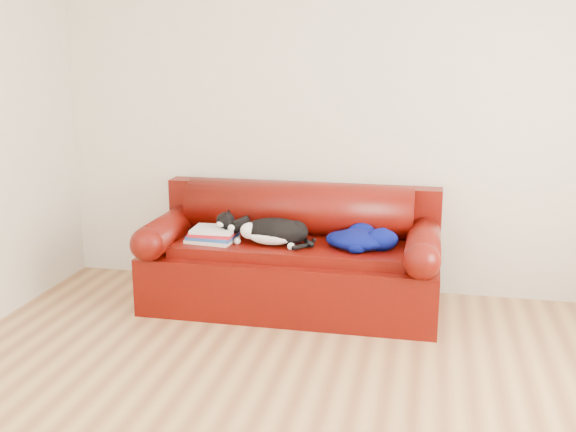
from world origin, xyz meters
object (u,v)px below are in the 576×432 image
sofa_base (292,275)px  book_stack (213,235)px  cat (274,232)px  blanket (361,238)px

sofa_base → book_stack: book_stack is taller
sofa_base → cat: bearing=-130.1°
cat → blanket: bearing=2.4°
sofa_base → blanket: (0.50, -0.07, 0.33)m
cat → book_stack: bearing=177.8°
sofa_base → book_stack: (-0.55, -0.13, 0.31)m
sofa_base → blanket: 0.60m
cat → blanket: cat is taller
sofa_base → cat: 0.39m
cat → blanket: size_ratio=1.16×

